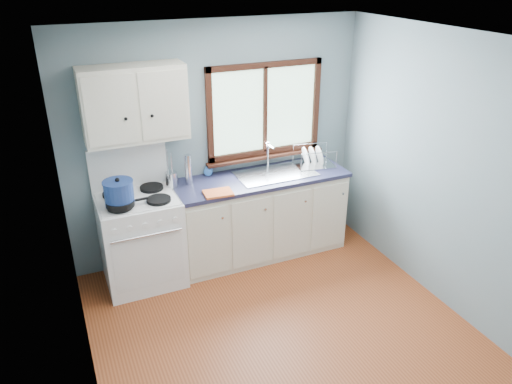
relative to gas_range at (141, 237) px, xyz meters
name	(u,v)px	position (x,y,z in m)	size (l,w,h in m)	color
floor	(293,345)	(0.95, -1.47, -0.50)	(3.20, 3.60, 0.02)	brown
ceiling	(305,43)	(0.95, -1.47, 2.02)	(3.20, 3.60, 0.02)	white
wall_back	(217,142)	(0.95, 0.34, 0.76)	(3.20, 0.02, 2.50)	slate
wall_left	(74,263)	(-0.66, -1.47, 0.76)	(0.02, 3.60, 2.50)	slate
wall_right	(461,181)	(2.56, -1.47, 0.76)	(0.02, 3.60, 2.50)	slate
gas_range	(141,237)	(0.00, 0.00, 0.00)	(0.76, 0.69, 1.36)	white
base_cabinets	(260,219)	(1.31, 0.02, -0.08)	(1.85, 0.60, 0.88)	beige
countertop	(260,178)	(1.31, 0.02, 0.41)	(1.89, 0.64, 0.04)	#1B1C34
sink	(275,179)	(1.49, 0.02, 0.37)	(0.84, 0.46, 0.44)	silver
window	(265,117)	(1.48, 0.30, 0.98)	(1.36, 0.10, 1.03)	#9EC6A8
upper_cabinets	(134,104)	(0.10, 0.15, 1.31)	(0.95, 0.35, 0.70)	beige
skillet	(121,203)	(-0.17, -0.18, 0.49)	(0.39, 0.27, 0.05)	black
stockpot	(119,193)	(-0.17, -0.15, 0.59)	(0.33, 0.33, 0.27)	navy
utensil_crock	(171,179)	(0.39, 0.14, 0.51)	(0.15, 0.15, 0.40)	silver
thermos	(188,170)	(0.56, 0.14, 0.58)	(0.07, 0.07, 0.32)	silver
soap_bottle	(208,166)	(0.80, 0.23, 0.55)	(0.09, 0.09, 0.24)	#2D69B9
dish_towel	(218,193)	(0.75, -0.21, 0.44)	(0.28, 0.20, 0.02)	#D7612D
dish_rack	(313,160)	(1.98, 0.07, 0.48)	(0.47, 0.39, 0.22)	silver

